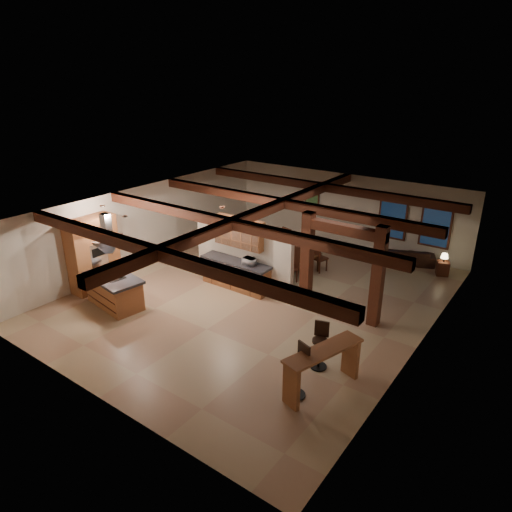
{
  "coord_description": "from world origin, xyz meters",
  "views": [
    {
      "loc": [
        7.51,
        -10.53,
        6.59
      ],
      "look_at": [
        -0.47,
        0.5,
        1.1
      ],
      "focal_mm": 32.0,
      "sensor_mm": 36.0,
      "label": 1
    }
  ],
  "objects_px": {
    "bar_counter": "(323,363)",
    "sofa": "(407,256)",
    "kitchen_island": "(115,291)",
    "dining_table": "(290,261)"
  },
  "relations": [
    {
      "from": "bar_counter",
      "to": "sofa",
      "type": "bearing_deg",
      "value": 96.38
    },
    {
      "from": "kitchen_island",
      "to": "dining_table",
      "type": "bearing_deg",
      "value": 62.11
    },
    {
      "from": "sofa",
      "to": "kitchen_island",
      "type": "bearing_deg",
      "value": 31.25
    },
    {
      "from": "dining_table",
      "to": "kitchen_island",
      "type": "bearing_deg",
      "value": -114.66
    },
    {
      "from": "dining_table",
      "to": "bar_counter",
      "type": "xyz_separation_m",
      "value": [
        4.13,
        -5.28,
        0.37
      ]
    },
    {
      "from": "kitchen_island",
      "to": "dining_table",
      "type": "height_order",
      "value": "kitchen_island"
    },
    {
      "from": "kitchen_island",
      "to": "dining_table",
      "type": "relative_size",
      "value": 1.07
    },
    {
      "from": "kitchen_island",
      "to": "sofa",
      "type": "relative_size",
      "value": 1.06
    },
    {
      "from": "dining_table",
      "to": "sofa",
      "type": "bearing_deg",
      "value": 46.92
    },
    {
      "from": "dining_table",
      "to": "sofa",
      "type": "relative_size",
      "value": 1.0
    }
  ]
}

